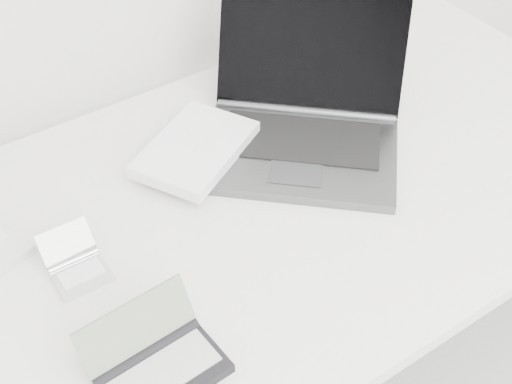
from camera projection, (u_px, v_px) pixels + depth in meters
desk at (257, 215)px, 1.31m from camera, size 1.60×0.80×0.73m
laptop_large at (278, 130)px, 1.36m from camera, size 0.59×0.51×0.23m
pda_silver at (77, 267)px, 1.14m from camera, size 0.09×0.11×0.06m
palmtop_charcoal at (157, 365)px, 1.00m from camera, size 0.18×0.15×0.09m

